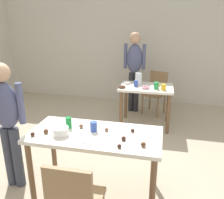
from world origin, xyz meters
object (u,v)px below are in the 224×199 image
Objects in this scene: dining_table_near at (95,142)px; person_girl_near at (7,117)px; soda_can at (69,123)px; person_adult_far at (134,65)px; mixing_bowl at (61,131)px; pitcher_far at (139,78)px; dining_table_far at (146,93)px; chair_far_table at (156,90)px.

person_girl_near is (-0.97, -0.07, 0.23)m from dining_table_near.
person_girl_near is 12.03× the size of soda_can.
person_adult_far reaches higher than person_girl_near.
dining_table_near is 8.57× the size of mixing_bowl.
person_girl_near is at bearing -118.85° from pitcher_far.
person_adult_far is 0.58m from pitcher_far.
person_adult_far is at bearing 114.91° from dining_table_far.
person_girl_near is at bearing -111.07° from person_adult_far.
dining_table_far is at bearing 69.85° from soda_can.
mixing_bowl is (-0.40, -2.75, -0.21)m from person_adult_far.
soda_can reaches higher than chair_far_table.
mixing_bowl is 1.33× the size of soda_can.
person_girl_near is 0.65m from mixing_bowl.
pitcher_far is at bearing -74.26° from person_adult_far.
dining_table_near is 2.66m from person_adult_far.
mixing_bowl is at bearing -3.72° from person_girl_near.
soda_can reaches higher than dining_table_far.
chair_far_table reaches higher than dining_table_far.
mixing_bowl is 0.77× the size of pitcher_far.
person_adult_far is 13.54× the size of soda_can.
mixing_bowl is 0.18m from soda_can.
dining_table_far is at bearing 71.08° from mixing_bowl.
soda_can is (0.01, 0.18, 0.02)m from mixing_bowl.
soda_can is at bearing -104.80° from pitcher_far.
dining_table_far is 2.20m from mixing_bowl.
person_adult_far is 10.22× the size of mixing_bowl.
mixing_bowl is (-0.71, -2.07, 0.17)m from dining_table_far.
soda_can reaches higher than dining_table_near.
person_girl_near is (-1.51, -2.71, 0.38)m from chair_far_table.
person_adult_far reaches higher than dining_table_near.
mixing_bowl is at bearing -161.85° from dining_table_near.
soda_can is (-0.70, -1.90, 0.19)m from dining_table_far.
chair_far_table is 0.53× the size of person_adult_far.
chair_far_table is at bearing 77.37° from dining_table_far.
person_adult_far is 2.60m from soda_can.
person_adult_far is (-0.31, 0.67, 0.38)m from dining_table_far.
person_adult_far is at bearing -178.89° from chair_far_table.
chair_far_table is 0.69m from person_adult_far.
pitcher_far reaches higher than mixing_bowl.
chair_far_table is at bearing 72.60° from mixing_bowl.
mixing_bowl is at bearing -108.92° from dining_table_far.
pitcher_far is at bearing 61.15° from person_girl_near.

